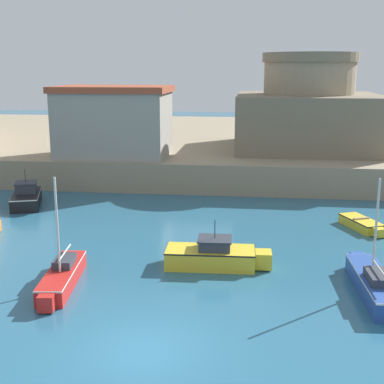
{
  "coord_description": "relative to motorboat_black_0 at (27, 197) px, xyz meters",
  "views": [
    {
      "loc": [
        3.68,
        -16.22,
        9.47
      ],
      "look_at": [
        -0.26,
        15.44,
        2.0
      ],
      "focal_mm": 50.0,
      "sensor_mm": 36.0,
      "label": 1
    }
  ],
  "objects": [
    {
      "name": "sailboat_red_1",
      "position": [
        7.6,
        -13.46,
        -0.13
      ],
      "size": [
        1.74,
        5.48,
        4.99
      ],
      "color": "red",
      "rests_on": "ground"
    },
    {
      "name": "motorboat_black_0",
      "position": [
        0.0,
        0.0,
        0.0
      ],
      "size": [
        3.12,
        5.31,
        2.54
      ],
      "color": "black",
      "rests_on": "ground"
    },
    {
      "name": "dinghy_yellow_6",
      "position": [
        22.4,
        -2.96,
        -0.29
      ],
      "size": [
        2.37,
        3.74,
        0.65
      ],
      "color": "yellow",
      "rests_on": "ground"
    },
    {
      "name": "motorboat_yellow_5",
      "position": [
        14.1,
        -10.31,
        -0.04
      ],
      "size": [
        5.16,
        1.99,
        2.36
      ],
      "color": "yellow",
      "rests_on": "ground"
    },
    {
      "name": "fortress",
      "position": [
        20.38,
        14.04,
        4.89
      ],
      "size": [
        12.38,
        12.38,
        8.37
      ],
      "color": "#796C57",
      "rests_on": "quay_seawall"
    },
    {
      "name": "ground_plane",
      "position": [
        12.38,
        -18.53,
        -0.6
      ],
      "size": [
        200.0,
        200.0,
        0.0
      ],
      "primitive_type": "plane",
      "color": "#28607F"
    },
    {
      "name": "sailboat_blue_4",
      "position": [
        21.13,
        -12.64,
        -0.1
      ],
      "size": [
        1.57,
        6.12,
        4.98
      ],
      "color": "#284C9E",
      "rests_on": "ground"
    },
    {
      "name": "quay_seawall",
      "position": [
        12.38,
        24.3,
        0.56
      ],
      "size": [
        120.0,
        40.0,
        2.33
      ],
      "primitive_type": "cube",
      "color": "gray",
      "rests_on": "ground"
    },
    {
      "name": "harbor_shed_near_wharf",
      "position": [
        4.38,
        7.66,
        4.59
      ],
      "size": [
        9.13,
        6.11,
        5.68
      ],
      "color": "gray",
      "rests_on": "quay_seawall"
    }
  ]
}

